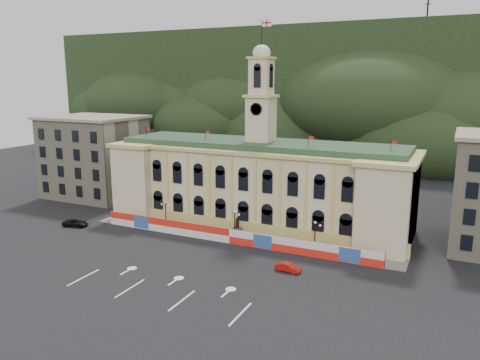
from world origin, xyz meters
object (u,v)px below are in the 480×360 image
at_px(lamp_center, 235,222).
at_px(black_suv, 75,223).
at_px(red_sedan, 288,267).
at_px(statue, 237,231).

xyz_separation_m(lamp_center, black_suv, (-30.00, -6.13, -2.42)).
height_order(red_sedan, black_suv, black_suv).
bearing_deg(statue, red_sedan, -37.61).
distance_m(lamp_center, red_sedan, 15.76).
relative_size(red_sedan, black_suv, 0.75).
relative_size(lamp_center, red_sedan, 1.35).
bearing_deg(red_sedan, black_suv, 90.45).
height_order(statue, red_sedan, statue).
xyz_separation_m(lamp_center, red_sedan, (12.80, -8.86, -2.46)).
distance_m(statue, red_sedan, 16.17).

